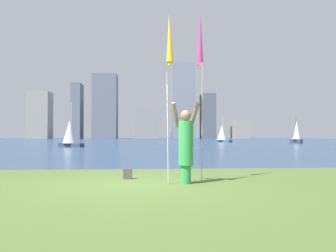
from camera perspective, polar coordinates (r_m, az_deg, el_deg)
The scene contains 16 objects.
ground at distance 59.48m, azimuth -4.09°, elevation -2.69°, with size 120.00×138.00×0.12m.
person at distance 8.55m, azimuth 2.94°, elevation -2.86°, with size 0.74×0.55×2.02m.
kite_flag_left at distance 8.37m, azimuth 0.22°, elevation 13.65°, with size 0.16×1.11×4.09m.
kite_flag_right at distance 9.31m, azimuth 5.38°, elevation 13.45°, with size 0.16×0.45×4.38m.
bag at distance 9.54m, azimuth -6.66°, elevation -7.83°, with size 0.24×0.13×0.29m.
sailboat_0 at distance 36.03m, azimuth -15.90°, elevation -1.26°, with size 2.72×1.88×4.49m.
sailboat_1 at distance 57.33m, azimuth 8.92°, elevation -1.29°, with size 2.65×2.93×4.28m.
sailboat_2 at distance 52.21m, azimuth 20.46°, elevation -0.94°, with size 1.30×2.12×3.89m.
sailboat_4 at distance 62.67m, azimuth 20.39°, elevation -2.17°, with size 1.42×1.73×4.54m.
skyline_tower_0 at distance 123.26m, azimuth -20.38°, elevation 1.68°, with size 6.96×6.93×15.56m.
skyline_tower_1 at distance 117.84m, azimuth -14.77°, elevation 2.38°, with size 3.10×6.80×18.05m.
skyline_tower_2 at distance 116.70m, azimuth -10.31°, elevation 3.16°, with size 7.85×7.55×21.16m.
skyline_tower_3 at distance 117.08m, azimuth -3.57°, elevation 0.43°, with size 7.84×6.93×10.17m.
skyline_tower_4 at distance 118.12m, azimuth 2.51°, elevation 4.20°, with size 7.74×3.83×25.75m.
skyline_tower_5 at distance 119.92m, azimuth 6.57°, elevation 1.60°, with size 4.47×7.57×15.24m.
skyline_tower_6 at distance 121.76m, azimuth 11.85°, elevation -0.56°, with size 5.09×7.54×6.17m.
Camera 1 is at (0.24, -8.52, 1.20)m, focal length 36.94 mm.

